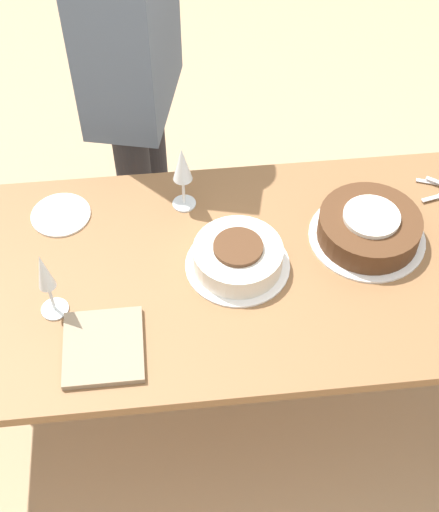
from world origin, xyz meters
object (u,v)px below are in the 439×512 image
wine_glass_far (45,276)px  person_cutting (130,47)px  wine_glass_extra (182,167)px  cake_front_chocolate (369,228)px  cake_center_white (238,257)px

wine_glass_far → person_cutting: 0.78m
wine_glass_extra → wine_glass_far: bearing=43.5°
cake_front_chocolate → person_cutting: 0.85m
cake_front_chocolate → wine_glass_far: wine_glass_far is taller
cake_center_white → wine_glass_far: wine_glass_far is taller
wine_glass_far → cake_front_chocolate: bearing=-169.6°
cake_center_white → wine_glass_extra: 0.27m
cake_center_white → wine_glass_extra: bearing=-62.8°
wine_glass_far → person_cutting: bearing=-106.2°
person_cutting → wine_glass_extra: bearing=29.2°
cake_front_chocolate → person_cutting: person_cutting is taller
wine_glass_far → wine_glass_extra: 0.46m
cake_center_white → cake_front_chocolate: (-0.34, -0.06, 0.00)m
cake_center_white → person_cutting: size_ratio=0.16×
cake_center_white → wine_glass_extra: (0.12, -0.23, 0.10)m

